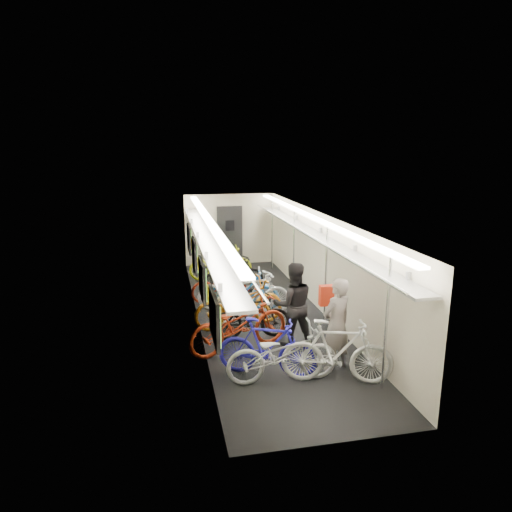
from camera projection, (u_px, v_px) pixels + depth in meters
name	position (u px, v px, depth m)	size (l,w,h in m)	color
train_car_shell	(240.00, 242.00, 11.20)	(10.00, 10.00, 10.00)	black
bicycle_0	(282.00, 354.00, 7.74)	(0.67, 1.92, 1.01)	#BCBCC1
bicycle_1	(267.00, 347.00, 7.93)	(0.50, 1.76, 1.06)	#231DAF
bicycle_2	(239.00, 324.00, 8.90)	(0.74, 2.12, 1.12)	#9E2B11
bicycle_3	(252.00, 316.00, 9.47)	(0.47, 1.66, 1.00)	black
bicycle_4	(239.00, 303.00, 10.12)	(0.72, 2.07, 1.09)	#C06B12
bicycle_5	(252.00, 297.00, 10.45)	(0.55, 1.94, 1.17)	silver
bicycle_6	(238.00, 290.00, 11.16)	(0.69, 1.97, 1.04)	#AAAAAF
bicycle_7	(244.00, 291.00, 11.07)	(0.49, 1.74, 1.05)	#1C5DAD
bicycle_8	(225.00, 284.00, 11.78)	(0.62, 1.77, 0.93)	maroon
bicycle_9	(233.00, 275.00, 12.37)	(0.50, 1.78, 1.07)	black
bicycle_10	(221.00, 263.00, 13.79)	(0.66, 1.90, 1.00)	#CFD914
bicycle_11	(337.00, 352.00, 7.67)	(0.53, 1.89, 1.13)	white
passenger_near	(336.00, 325.00, 8.09)	(0.62, 0.41, 1.71)	gray
passenger_mid	(293.00, 305.00, 9.09)	(0.84, 0.65, 1.73)	black
backpack	(326.00, 295.00, 8.34)	(0.26, 0.14, 0.38)	red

